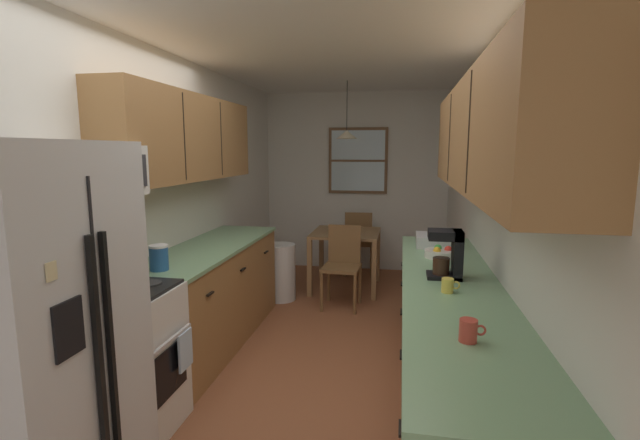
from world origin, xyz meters
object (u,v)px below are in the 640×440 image
mug_spare (469,331)px  trash_bin (281,272)px  stove_range (120,360)px  table_serving_bowl (347,229)px  dish_rack (432,240)px  microwave_over_range (88,172)px  fruit_bowl (441,253)px  dining_table (346,241)px  mug_by_coffeemaker (448,285)px  refrigerator (26,346)px  storage_canister (159,258)px  dining_chair_near (343,262)px  coffee_maker (450,253)px  dining_chair_far (359,240)px

mug_spare → trash_bin: bearing=119.6°
stove_range → table_serving_bowl: bearing=72.7°
dish_rack → mug_spare: bearing=-89.2°
microwave_over_range → fruit_bowl: 2.53m
dining_table → mug_by_coffeemaker: bearing=-71.2°
refrigerator → storage_canister: bearing=93.1°
mug_spare → fruit_bowl: mug_spare is taller
dining_table → dining_chair_near: 0.64m
dining_table → mug_spare: mug_spare is taller
microwave_over_range → dining_table: 3.50m
refrigerator → trash_bin: bearing=86.0°
stove_range → storage_canister: (-0.01, 0.51, 0.52)m
fruit_bowl → dish_rack: 0.44m
refrigerator → dining_chair_near: refrigerator is taller
dining_chair_near → fruit_bowl: 1.65m
refrigerator → table_serving_bowl: bearing=76.6°
dining_chair_near → mug_spare: 3.06m
mug_by_coffeemaker → table_serving_bowl: 3.00m
dining_table → storage_canister: bearing=-110.5°
dining_chair_near → mug_by_coffeemaker: 2.41m
dining_table → mug_spare: (0.98, -3.51, 0.34)m
refrigerator → fruit_bowl: bearing=45.7°
dish_rack → coffee_maker: bearing=-87.6°
trash_bin → coffee_maker: bearing=-48.8°
dish_rack → trash_bin: bearing=150.9°
stove_range → microwave_over_range: bearing=180.0°
mug_by_coffeemaker → fruit_bowl: fruit_bowl is taller
trash_bin → dining_chair_far: bearing=56.4°
stove_range → microwave_over_range: size_ratio=1.74×
mug_spare → dish_rack: mug_spare is taller
dining_chair_near → mug_by_coffeemaker: bearing=-67.3°
refrigerator → dining_table: (0.93, 3.88, -0.28)m
coffee_maker → table_serving_bowl: (-0.99, 2.52, -0.31)m
refrigerator → fruit_bowl: refrigerator is taller
mug_spare → storage_canister: bearing=156.6°
refrigerator → trash_bin: (0.23, 3.32, -0.56)m
trash_bin → mug_by_coffeemaker: 2.86m
mug_spare → table_serving_bowl: bearing=105.4°
fruit_bowl → dish_rack: dish_rack is taller
coffee_maker → storage_canister: bearing=-175.2°
trash_bin → table_serving_bowl: 1.01m
microwave_over_range → dining_chair_far: microwave_over_range is taller
stove_range → dish_rack: (1.94, 1.69, 0.48)m
dining_chair_near → dish_rack: bearing=-43.1°
dining_chair_far → mug_spare: mug_spare is taller
stove_range → storage_canister: 0.73m
refrigerator → trash_bin: size_ratio=2.70×
microwave_over_range → dining_chair_near: (1.14, 2.54, -1.11)m
stove_range → dining_chair_near: size_ratio=1.22×
storage_canister → dish_rack: (1.94, 1.18, -0.04)m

